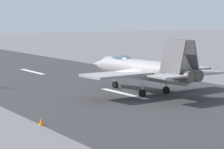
# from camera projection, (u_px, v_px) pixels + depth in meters

# --- Properties ---
(ground_plane) EXTENTS (400.00, 400.00, 0.00)m
(ground_plane) POSITION_uv_depth(u_px,v_px,m) (127.00, 94.00, 48.45)
(ground_plane) COLOR slate
(runway_strip) EXTENTS (240.00, 26.00, 0.02)m
(runway_strip) POSITION_uv_depth(u_px,v_px,m) (127.00, 94.00, 48.43)
(runway_strip) COLOR #323234
(runway_strip) RESTS_ON ground
(fighter_jet) EXTENTS (16.39, 14.93, 5.69)m
(fighter_jet) POSITION_uv_depth(u_px,v_px,m) (142.00, 69.00, 48.93)
(fighter_jet) COLOR #989595
(fighter_jet) RESTS_ON ground
(marker_cone_near) EXTENTS (0.44, 0.44, 0.55)m
(marker_cone_near) POSITION_uv_depth(u_px,v_px,m) (42.00, 122.00, 34.44)
(marker_cone_near) COLOR orange
(marker_cone_near) RESTS_ON ground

